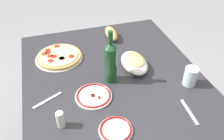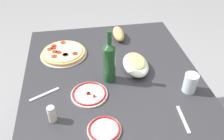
% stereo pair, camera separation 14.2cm
% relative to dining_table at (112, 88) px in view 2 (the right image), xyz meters
% --- Properties ---
extents(dining_table, '(1.19, 1.04, 0.74)m').
position_rel_dining_table_xyz_m(dining_table, '(0.00, 0.00, 0.00)').
color(dining_table, '#2D2D33').
rests_on(dining_table, ground).
extents(pepperoni_pizza, '(0.31, 0.31, 0.03)m').
position_rel_dining_table_xyz_m(pepperoni_pizza, '(0.25, 0.28, 0.13)').
color(pepperoni_pizza, '#B7B7BC').
rests_on(pepperoni_pizza, dining_table).
extents(baked_pasta_dish, '(0.24, 0.15, 0.08)m').
position_rel_dining_table_xyz_m(baked_pasta_dish, '(0.02, -0.15, 0.16)').
color(baked_pasta_dish, white).
rests_on(baked_pasta_dish, dining_table).
extents(wine_bottle, '(0.07, 0.07, 0.32)m').
position_rel_dining_table_xyz_m(wine_bottle, '(-0.05, 0.02, 0.25)').
color(wine_bottle, '#194723').
rests_on(wine_bottle, dining_table).
extents(water_glass, '(0.07, 0.07, 0.11)m').
position_rel_dining_table_xyz_m(water_glass, '(-0.21, -0.39, 0.17)').
color(water_glass, silver).
rests_on(water_glass, dining_table).
extents(side_plate_near, '(0.20, 0.20, 0.02)m').
position_rel_dining_table_xyz_m(side_plate_near, '(-0.16, 0.15, 0.12)').
color(side_plate_near, white).
rests_on(side_plate_near, dining_table).
extents(side_plate_far, '(0.16, 0.16, 0.02)m').
position_rel_dining_table_xyz_m(side_plate_far, '(-0.40, 0.10, 0.12)').
color(side_plate_far, white).
rests_on(side_plate_far, dining_table).
extents(bread_loaf, '(0.19, 0.08, 0.07)m').
position_rel_dining_table_xyz_m(bread_loaf, '(0.40, -0.11, 0.15)').
color(bread_loaf, tan).
rests_on(bread_loaf, dining_table).
extents(spice_shaker, '(0.04, 0.04, 0.09)m').
position_rel_dining_table_xyz_m(spice_shaker, '(-0.30, 0.34, 0.16)').
color(spice_shaker, silver).
rests_on(spice_shaker, dining_table).
extents(fork_left, '(0.17, 0.03, 0.00)m').
position_rel_dining_table_xyz_m(fork_left, '(-0.40, -0.28, 0.12)').
color(fork_left, '#B7B7BC').
rests_on(fork_left, dining_table).
extents(fork_right, '(0.09, 0.16, 0.00)m').
position_rel_dining_table_xyz_m(fork_right, '(-0.11, 0.39, 0.12)').
color(fork_right, '#B7B7BC').
rests_on(fork_right, dining_table).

